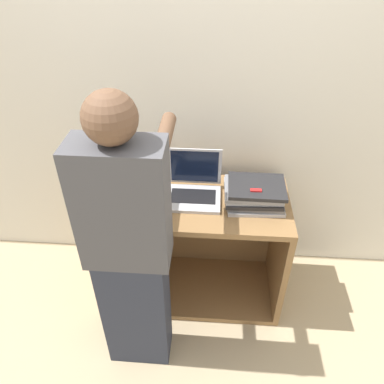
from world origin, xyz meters
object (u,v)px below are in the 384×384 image
(laptop_stack_left, at_px, (134,193))
(laptop_stack_right, at_px, (254,194))
(laptop_open, at_px, (194,188))
(person, at_px, (129,252))

(laptop_stack_left, relative_size, laptop_stack_right, 0.99)
(laptop_open, height_order, laptop_stack_left, laptop_open)
(laptop_stack_right, bearing_deg, laptop_open, 172.13)
(laptop_stack_right, bearing_deg, laptop_stack_left, 179.64)
(laptop_stack_left, bearing_deg, person, -81.42)
(laptop_open, bearing_deg, laptop_stack_left, -172.79)
(laptop_open, xyz_separation_m, laptop_stack_left, (-0.34, -0.04, -0.02))
(laptop_stack_left, height_order, laptop_stack_right, laptop_stack_right)
(laptop_stack_right, xyz_separation_m, person, (-0.62, -0.47, -0.03))
(person, bearing_deg, laptop_stack_left, 98.58)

